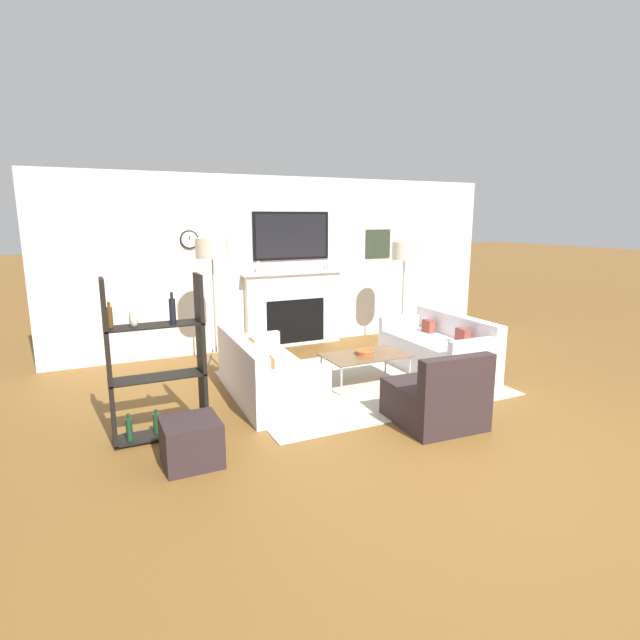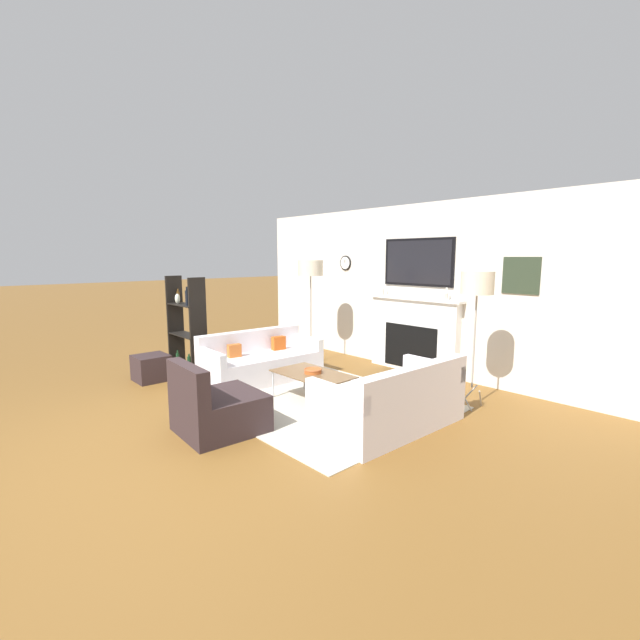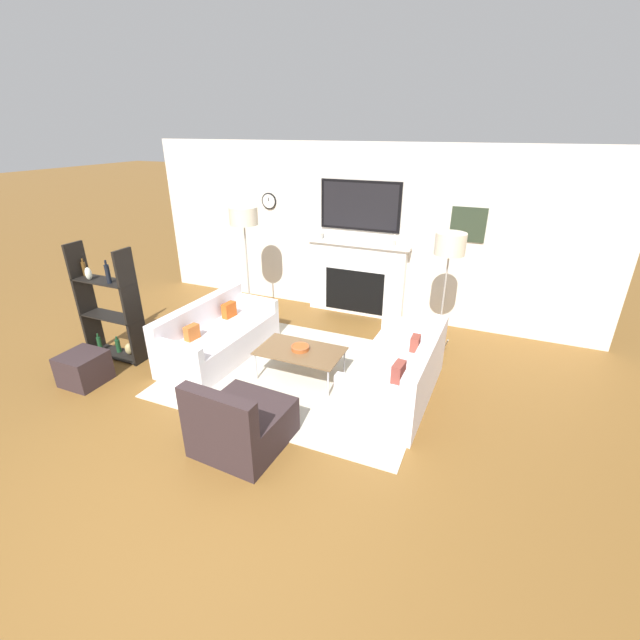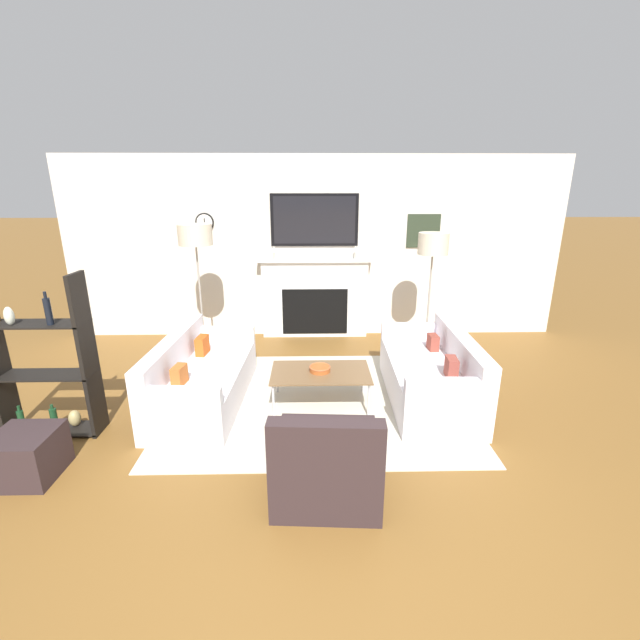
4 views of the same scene
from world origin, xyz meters
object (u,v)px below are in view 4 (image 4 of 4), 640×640
floor_lamp_right (433,246)px  couch_right (432,376)px  couch_left (201,379)px  decorative_bowl (320,368)px  coffee_table (321,374)px  floor_lamp_left (195,237)px  ottoman (27,455)px  armchair (327,463)px  shelf_unit (44,364)px

floor_lamp_right → couch_right: bearing=-101.9°
couch_left → decorative_bowl: (1.29, -0.07, 0.15)m
coffee_table → floor_lamp_left: floor_lamp_left is taller
couch_right → ottoman: bearing=-161.2°
couch_right → floor_lamp_right: 1.79m
couch_left → ottoman: (-1.10, -1.23, -0.07)m
ottoman → armchair: bearing=-5.6°
decorative_bowl → ottoman: bearing=-154.1°
couch_right → ottoman: (-3.61, -1.23, -0.09)m
coffee_table → floor_lamp_right: size_ratio=0.62×
coffee_table → decorative_bowl: 0.06m
armchair → floor_lamp_left: bearing=120.0°
armchair → floor_lamp_right: floor_lamp_right is taller
couch_right → floor_lamp_right: (0.26, 1.26, 1.25)m
armchair → decorative_bowl: 1.41m
armchair → coffee_table: size_ratio=0.85×
couch_right → decorative_bowl: (-1.22, -0.07, 0.13)m
couch_right → floor_lamp_right: floor_lamp_right is taller
coffee_table → shelf_unit: shelf_unit is taller
couch_left → decorative_bowl: size_ratio=7.84×
couch_right → decorative_bowl: couch_right is taller
ottoman → shelf_unit: bearing=103.4°
floor_lamp_right → coffee_table: bearing=-137.9°
floor_lamp_right → ottoman: (-3.87, -2.49, -1.33)m
couch_right → floor_lamp_right: bearing=78.1°
shelf_unit → floor_lamp_left: bearing=61.2°
couch_right → ottoman: couch_right is taller
floor_lamp_left → armchair: bearing=-60.0°
decorative_bowl → shelf_unit: 2.61m
armchair → decorative_bowl: armchair is taller
decorative_bowl → floor_lamp_left: floor_lamp_left is taller
couch_left → ottoman: bearing=-131.7°
floor_lamp_left → ottoman: (-0.84, -2.49, -1.45)m
armchair → ottoman: (-2.41, 0.23, -0.06)m
floor_lamp_left → floor_lamp_right: (3.03, -0.00, -0.12)m
armchair → shelf_unit: (-2.57, 0.90, 0.45)m
shelf_unit → coffee_table: bearing=10.8°
couch_right → armchair: 1.89m
armchair → decorative_bowl: bearing=90.9°
armchair → ottoman: 2.42m
couch_left → decorative_bowl: 1.30m
couch_right → armchair: armchair is taller
couch_left → armchair: armchair is taller
couch_left → coffee_table: couch_left is taller
armchair → floor_lamp_left: 3.44m
floor_lamp_left → shelf_unit: bearing=-118.8°
armchair → decorative_bowl: (-0.02, 1.40, 0.16)m
shelf_unit → couch_right: bearing=8.6°
decorative_bowl → ottoman: size_ratio=0.49×
couch_left → shelf_unit: bearing=-155.6°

